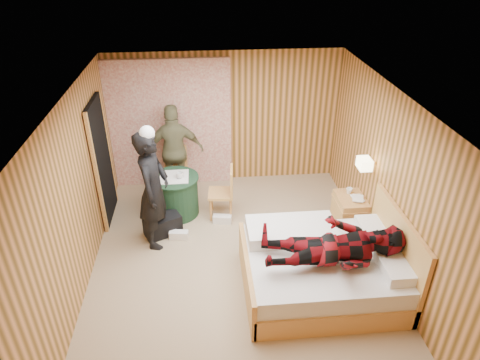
{
  "coord_description": "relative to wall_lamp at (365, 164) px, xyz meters",
  "views": [
    {
      "loc": [
        -0.41,
        -4.9,
        4.21
      ],
      "look_at": [
        0.1,
        0.57,
        1.05
      ],
      "focal_mm": 32.0,
      "sensor_mm": 36.0,
      "label": 1
    }
  ],
  "objects": [
    {
      "name": "floor",
      "position": [
        -1.92,
        -0.45,
        -1.3
      ],
      "size": [
        4.2,
        5.0,
        0.01
      ],
      "primitive_type": "cube",
      "color": "tan",
      "rests_on": "ground"
    },
    {
      "name": "ceiling",
      "position": [
        -1.92,
        -0.45,
        1.2
      ],
      "size": [
        4.2,
        5.0,
        0.01
      ],
      "primitive_type": "cube",
      "color": "white",
      "rests_on": "wall_back"
    },
    {
      "name": "wall_back",
      "position": [
        -1.92,
        2.05,
        -0.05
      ],
      "size": [
        4.2,
        0.02,
        2.5
      ],
      "primitive_type": "cube",
      "color": "#D68D52",
      "rests_on": "floor"
    },
    {
      "name": "wall_left",
      "position": [
        -4.02,
        -0.45,
        -0.05
      ],
      "size": [
        0.02,
        5.0,
        2.5
      ],
      "primitive_type": "cube",
      "color": "#D68D52",
      "rests_on": "floor"
    },
    {
      "name": "wall_right",
      "position": [
        0.18,
        -0.45,
        -0.05
      ],
      "size": [
        0.02,
        5.0,
        2.5
      ],
      "primitive_type": "cube",
      "color": "#D68D52",
      "rests_on": "floor"
    },
    {
      "name": "curtain",
      "position": [
        -2.92,
        1.98,
        -0.1
      ],
      "size": [
        2.2,
        0.08,
        2.4
      ],
      "primitive_type": "cube",
      "color": "#EDE5CD",
      "rests_on": "floor"
    },
    {
      "name": "doorway",
      "position": [
        -3.98,
        0.95,
        -0.28
      ],
      "size": [
        0.06,
        0.9,
        2.05
      ],
      "primitive_type": "cube",
      "color": "black",
      "rests_on": "floor"
    },
    {
      "name": "wall_lamp",
      "position": [
        0.0,
        0.0,
        0.0
      ],
      "size": [
        0.26,
        0.24,
        0.16
      ],
      "color": "gold",
      "rests_on": "wall_right"
    },
    {
      "name": "bed",
      "position": [
        -0.8,
        -1.09,
        -0.97
      ],
      "size": [
        2.08,
        1.64,
        1.13
      ],
      "color": "#E7BD5E",
      "rests_on": "floor"
    },
    {
      "name": "nightstand",
      "position": [
        -0.04,
        0.19,
        -0.99
      ],
      "size": [
        0.45,
        0.61,
        0.59
      ],
      "color": "#E7BD5E",
      "rests_on": "floor"
    },
    {
      "name": "round_table",
      "position": [
        -2.85,
        0.9,
        -0.94
      ],
      "size": [
        0.81,
        0.81,
        0.72
      ],
      "color": "#1E4125",
      "rests_on": "floor"
    },
    {
      "name": "chair_far",
      "position": [
        -2.85,
        1.55,
        -0.76
      ],
      "size": [
        0.43,
        0.43,
        0.93
      ],
      "rotation": [
        0.0,
        0.0,
        0.04
      ],
      "color": "#E7BD5E",
      "rests_on": "floor"
    },
    {
      "name": "chair_near",
      "position": [
        -2.01,
        0.75,
        -0.77
      ],
      "size": [
        0.44,
        0.44,
        0.91
      ],
      "rotation": [
        0.0,
        0.0,
        -1.66
      ],
      "color": "#E7BD5E",
      "rests_on": "floor"
    },
    {
      "name": "duffel_bag",
      "position": [
        -3.05,
        0.31,
        -1.14
      ],
      "size": [
        0.65,
        0.52,
        0.32
      ],
      "primitive_type": "cube",
      "rotation": [
        0.0,
        0.0,
        0.43
      ],
      "color": "black",
      "rests_on": "floor"
    },
    {
      "name": "sneaker_left",
      "position": [
        -2.8,
        0.17,
        -1.23
      ],
      "size": [
        0.31,
        0.16,
        0.13
      ],
      "primitive_type": "cube",
      "rotation": [
        0.0,
        0.0,
        -0.13
      ],
      "color": "white",
      "rests_on": "floor"
    },
    {
      "name": "sneaker_right",
      "position": [
        -2.08,
        0.53,
        -1.23
      ],
      "size": [
        0.32,
        0.18,
        0.14
      ],
      "primitive_type": "cube",
      "rotation": [
        0.0,
        0.0,
        -0.18
      ],
      "color": "white",
      "rests_on": "floor"
    },
    {
      "name": "woman_standing",
      "position": [
        -3.11,
        0.13,
        -0.36
      ],
      "size": [
        0.59,
        0.76,
        1.88
      ],
      "primitive_type": "imported",
      "rotation": [
        0.0,
        0.0,
        1.35
      ],
      "color": "black",
      "rests_on": "floor"
    },
    {
      "name": "man_at_table",
      "position": [
        -2.85,
        1.58,
        -0.44
      ],
      "size": [
        1.03,
        0.48,
        1.72
      ],
      "primitive_type": "imported",
      "rotation": [
        0.0,
        0.0,
        3.2
      ],
      "color": "#6C6B48",
      "rests_on": "floor"
    },
    {
      "name": "man_on_bed",
      "position": [
        -0.77,
        -1.31,
        -0.31
      ],
      "size": [
        0.86,
        0.67,
        1.77
      ],
      "primitive_type": "imported",
      "rotation": [
        0.0,
        1.57,
        0.0
      ],
      "color": "maroon",
      "rests_on": "bed"
    },
    {
      "name": "book_lower",
      "position": [
        -0.04,
        0.14,
        -0.7
      ],
      "size": [
        0.18,
        0.23,
        0.02
      ],
      "primitive_type": "imported",
      "rotation": [
        0.0,
        0.0,
        0.05
      ],
      "color": "white",
      "rests_on": "nightstand"
    },
    {
      "name": "book_upper",
      "position": [
        -0.04,
        0.14,
        -0.68
      ],
      "size": [
        0.23,
        0.27,
        0.02
      ],
      "primitive_type": "imported",
      "rotation": [
        0.0,
        0.0,
        -0.34
      ],
      "color": "white",
      "rests_on": "nightstand"
    },
    {
      "name": "cup_nightstand",
      "position": [
        -0.04,
        0.32,
        -0.66
      ],
      "size": [
        0.12,
        0.12,
        0.09
      ],
      "primitive_type": "imported",
      "rotation": [
        0.0,
        0.0,
        0.17
      ],
      "color": "white",
      "rests_on": "nightstand"
    },
    {
      "name": "cup_table",
      "position": [
        -2.75,
        0.85,
        -0.53
      ],
      "size": [
        0.16,
        0.16,
        0.1
      ],
      "primitive_type": "imported",
      "rotation": [
        0.0,
        0.0,
        -0.37
      ],
      "color": "white",
      "rests_on": "round_table"
    }
  ]
}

